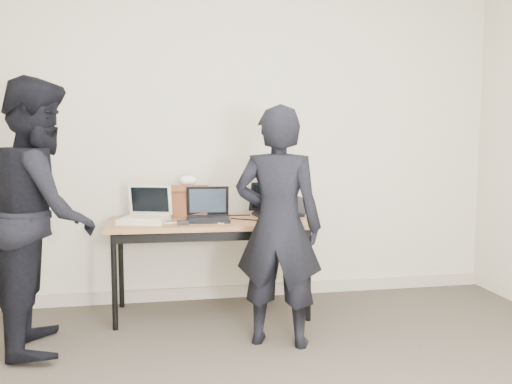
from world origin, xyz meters
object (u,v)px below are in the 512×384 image
object	(u,v)px
equipment_box	(287,206)
person_observer	(42,214)
laptop_beige	(146,215)
laptop_center	(208,213)
person_typist	(278,226)
desk	(211,228)
leather_satchel	(185,200)
laptop_right	(275,208)

from	to	relation	value
equipment_box	person_observer	bearing A→B (deg)	-160.82
laptop_beige	laptop_center	size ratio (longest dim) A/B	1.18
laptop_beige	person_typist	bearing A→B (deg)	-21.98
desk	laptop_center	xyz separation A→B (m)	(-0.02, 0.01, 0.12)
laptop_beige	laptop_center	distance (m)	0.46
person_observer	leather_satchel	bearing A→B (deg)	-60.74
desk	person_observer	bearing A→B (deg)	-157.05
leather_satchel	equipment_box	size ratio (longest dim) A/B	1.58
laptop_beige	person_typist	distance (m)	1.09
desk	leather_satchel	size ratio (longest dim) A/B	3.99
laptop_right	person_typist	xyz separation A→B (m)	(-0.18, -0.87, -0.00)
laptop_right	leather_satchel	xyz separation A→B (m)	(-0.71, 0.04, 0.07)
laptop_center	person_typist	distance (m)	0.79
laptop_right	leather_satchel	bearing A→B (deg)	169.33
leather_satchel	equipment_box	bearing A→B (deg)	6.23
leather_satchel	person_typist	bearing A→B (deg)	-50.68
laptop_center	laptop_right	bearing A→B (deg)	22.34
laptop_beige	person_typist	world-z (taller)	person_typist
person_typist	laptop_beige	bearing A→B (deg)	-17.20
person_typist	person_observer	size ratio (longest dim) A/B	0.90
laptop_center	laptop_right	xyz separation A→B (m)	(0.55, 0.17, 0.00)
laptop_center	person_typist	world-z (taller)	person_typist
desk	laptop_beige	bearing A→B (deg)	-178.82
desk	laptop_beige	size ratio (longest dim) A/B	3.72
laptop_center	equipment_box	xyz separation A→B (m)	(0.65, 0.18, 0.01)
laptop_right	person_observer	xyz separation A→B (m)	(-1.66, -0.60, 0.08)
desk	leather_satchel	xyz separation A→B (m)	(-0.18, 0.23, 0.19)
laptop_center	person_observer	bearing A→B (deg)	-153.44
laptop_center	laptop_right	distance (m)	0.58
laptop_right	laptop_beige	bearing A→B (deg)	-177.50
laptop_center	person_observer	distance (m)	1.19
equipment_box	laptop_right	bearing A→B (deg)	-175.20
laptop_beige	desk	bearing A→B (deg)	16.34
laptop_beige	laptop_right	bearing A→B (deg)	27.35
laptop_beige	laptop_center	xyz separation A→B (m)	(0.46, 0.00, 0.00)
laptop_center	equipment_box	size ratio (longest dim) A/B	1.43
leather_satchel	person_observer	xyz separation A→B (m)	(-0.94, -0.65, 0.01)
person_observer	person_typist	bearing A→B (deg)	-105.21
equipment_box	laptop_center	bearing A→B (deg)	-164.62
laptop_beige	person_typist	size ratio (longest dim) A/B	0.27
person_typist	laptop_center	bearing A→B (deg)	-39.01
desk	person_observer	distance (m)	1.22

